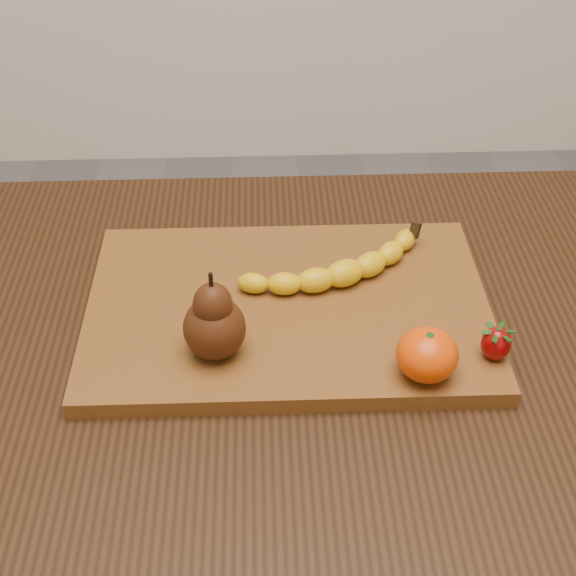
{
  "coord_description": "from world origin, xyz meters",
  "views": [
    {
      "loc": [
        -0.12,
        -0.64,
        1.36
      ],
      "look_at": [
        -0.1,
        0.05,
        0.8
      ],
      "focal_mm": 50.0,
      "sensor_mm": 36.0,
      "label": 1
    }
  ],
  "objects_px": {
    "table": "(370,401)",
    "mandarin": "(427,355)",
    "pear": "(213,314)",
    "cutting_board": "(288,309)"
  },
  "relations": [
    {
      "from": "cutting_board",
      "to": "pear",
      "type": "xyz_separation_m",
      "value": [
        -0.08,
        -0.08,
        0.06
      ]
    },
    {
      "from": "table",
      "to": "pear",
      "type": "distance_m",
      "value": 0.24
    },
    {
      "from": "table",
      "to": "pear",
      "type": "height_order",
      "value": "pear"
    },
    {
      "from": "cutting_board",
      "to": "mandarin",
      "type": "bearing_deg",
      "value": -41.4
    },
    {
      "from": "table",
      "to": "mandarin",
      "type": "distance_m",
      "value": 0.17
    },
    {
      "from": "table",
      "to": "pear",
      "type": "xyz_separation_m",
      "value": [
        -0.17,
        -0.03,
        0.17
      ]
    },
    {
      "from": "pear",
      "to": "mandarin",
      "type": "distance_m",
      "value": 0.22
    },
    {
      "from": "table",
      "to": "mandarin",
      "type": "xyz_separation_m",
      "value": [
        0.04,
        -0.07,
        0.14
      ]
    },
    {
      "from": "pear",
      "to": "mandarin",
      "type": "xyz_separation_m",
      "value": [
        0.21,
        -0.04,
        -0.02
      ]
    },
    {
      "from": "cutting_board",
      "to": "mandarin",
      "type": "height_order",
      "value": "mandarin"
    }
  ]
}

